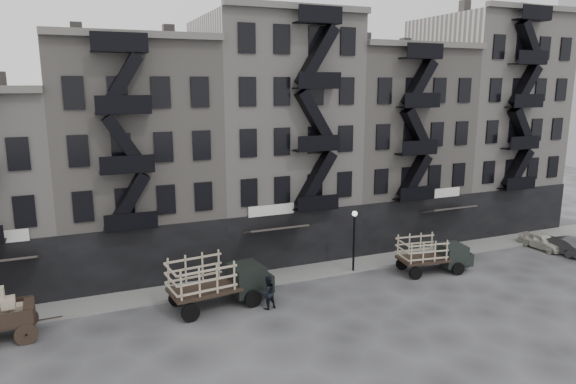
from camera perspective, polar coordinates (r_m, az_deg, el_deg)
name	(u,v)px	position (r m, az deg, el deg)	size (l,w,h in m)	color
ground	(331,294)	(31.84, 4.83, -11.19)	(140.00, 140.00, 0.00)	#38383A
sidewalk	(306,272)	(34.93, 1.96, -8.87)	(55.00, 2.50, 0.15)	slate
building_midwest	(134,159)	(36.24, -16.69, 3.55)	(10.00, 11.35, 16.20)	gray
building_center	(272,138)	(38.45, -1.75, 6.01)	(10.00, 11.35, 18.20)	#A19A94
building_mideast	(386,145)	(43.14, 10.81, 5.12)	(10.00, 11.35, 16.20)	gray
building_east	(482,123)	(49.22, 20.72, 7.14)	(10.00, 11.35, 19.20)	#A19A94
lamp_post	(354,233)	(34.42, 7.36, -4.52)	(0.36, 0.36, 4.28)	black
stake_truck_west	(218,278)	(29.75, -7.77, -9.43)	(6.15, 3.05, 2.97)	black
stake_truck_east	(433,252)	(36.00, 15.82, -6.40)	(5.21, 2.64, 2.51)	black
car_east	(542,241)	(44.26, 26.37, -4.89)	(1.44, 3.59, 1.22)	beige
car_far	(561,244)	(43.85, 28.05, -5.16)	(1.35, 3.88, 1.28)	#27272A
pedestrian_mid	(268,293)	(29.45, -2.26, -11.10)	(0.94, 0.73, 1.93)	black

